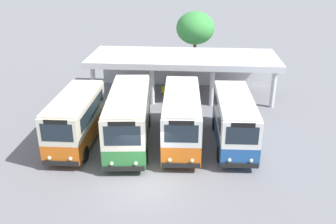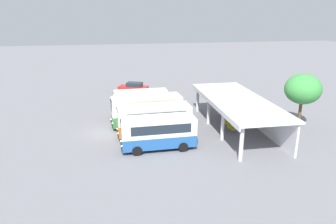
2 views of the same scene
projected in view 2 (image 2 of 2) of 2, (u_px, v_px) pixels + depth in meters
name	position (u px, v px, depth m)	size (l,w,h in m)	color
ground_plane	(107.00, 133.00, 33.17)	(180.00, 180.00, 0.00)	slate
city_bus_nearest_orange	(141.00, 102.00, 37.72)	(2.28, 6.58, 3.22)	black
city_bus_second_in_row	(147.00, 110.00, 34.72)	(3.02, 7.95, 3.37)	black
city_bus_middle_cream	(154.00, 119.00, 31.79)	(2.51, 7.53, 3.26)	black
city_bus_fourth_amber	(158.00, 132.00, 28.78)	(2.37, 6.91, 3.14)	black
parked_car_flank	(134.00, 87.00, 48.94)	(3.34, 4.83, 1.62)	black
terminal_canopy	(243.00, 106.00, 33.32)	(15.40, 5.81, 3.40)	silver
waiting_chair_end_by_column	(225.00, 121.00, 35.21)	(0.44, 0.44, 0.86)	slate
waiting_chair_second_from_end	(227.00, 123.00, 34.61)	(0.44, 0.44, 0.86)	slate
waiting_chair_middle_seat	(230.00, 125.00, 34.02)	(0.44, 0.44, 0.86)	slate
waiting_chair_fourth_seat	(231.00, 127.00, 33.40)	(0.44, 0.44, 0.86)	slate
waiting_chair_fifth_seat	(234.00, 129.00, 32.82)	(0.44, 0.44, 0.86)	slate
roadside_tree_behind_canopy	(303.00, 89.00, 32.95)	(3.74, 3.74, 6.03)	brown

